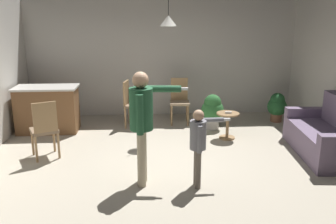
{
  "coord_description": "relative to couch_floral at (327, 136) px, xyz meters",
  "views": [
    {
      "loc": [
        -0.47,
        -5.27,
        2.34
      ],
      "look_at": [
        -0.12,
        -0.35,
        1.0
      ],
      "focal_mm": 37.97,
      "sensor_mm": 36.0,
      "label": 1
    }
  ],
  "objects": [
    {
      "name": "person_adult",
      "position": [
        -3.17,
        -0.89,
        0.68
      ],
      "size": [
        0.82,
        0.47,
        1.62
      ],
      "rotation": [
        0.0,
        0.0,
        -1.67
      ],
      "color": "tan",
      "rests_on": "ground"
    },
    {
      "name": "dining_chair_by_counter",
      "position": [
        -3.4,
        1.89,
        0.21
      ],
      "size": [
        0.49,
        0.49,
        1.0
      ],
      "rotation": [
        0.0,
        0.0,
        4.52
      ],
      "color": "#99754C",
      "rests_on": "ground"
    },
    {
      "name": "side_table_by_couch",
      "position": [
        -1.52,
        0.95,
        -0.0
      ],
      "size": [
        0.44,
        0.44,
        0.52
      ],
      "color": "#99754C",
      "rests_on": "ground"
    },
    {
      "name": "kitchen_counter",
      "position": [
        -5.13,
        1.66,
        0.15
      ],
      "size": [
        1.26,
        0.66,
        0.95
      ],
      "color": "brown",
      "rests_on": "ground"
    },
    {
      "name": "ground",
      "position": [
        -2.68,
        -0.31,
        -0.33
      ],
      "size": [
        7.68,
        7.68,
        0.0
      ],
      "primitive_type": "plane",
      "color": "#B2A893"
    },
    {
      "name": "wall_back",
      "position": [
        -2.68,
        2.89,
        1.02
      ],
      "size": [
        6.4,
        0.1,
        2.7
      ],
      "primitive_type": "cube",
      "color": "beige",
      "rests_on": "ground"
    },
    {
      "name": "potted_plant_by_wall",
      "position": [
        -1.69,
        1.59,
        0.08
      ],
      "size": [
        0.49,
        0.49,
        0.75
      ],
      "color": "#B7B2AD",
      "rests_on": "ground"
    },
    {
      "name": "spare_remote_on_table",
      "position": [
        -1.52,
        0.91,
        0.21
      ],
      "size": [
        0.13,
        0.04,
        0.04
      ],
      "primitive_type": "cube",
      "rotation": [
        0.0,
        0.0,
        1.52
      ],
      "color": "white",
      "rests_on": "side_table_by_couch"
    },
    {
      "name": "person_child",
      "position": [
        -2.41,
        -1.04,
        0.37
      ],
      "size": [
        0.58,
        0.34,
        1.12
      ],
      "rotation": [
        0.0,
        0.0,
        -1.54
      ],
      "color": "#60564C",
      "rests_on": "ground"
    },
    {
      "name": "dining_chair_near_wall",
      "position": [
        -2.35,
        2.1,
        0.21
      ],
      "size": [
        0.44,
        0.44,
        1.0
      ],
      "rotation": [
        0.0,
        0.0,
        3.08
      ],
      "color": "#99754C",
      "rests_on": "ground"
    },
    {
      "name": "ceiling_light_pendant",
      "position": [
        -2.66,
        1.3,
        1.92
      ],
      "size": [
        0.32,
        0.32,
        0.55
      ],
      "color": "silver"
    },
    {
      "name": "couch_floral",
      "position": [
        0.0,
        0.0,
        0.0
      ],
      "size": [
        1.0,
        1.87,
        1.0
      ],
      "rotation": [
        0.0,
        0.0,
        1.48
      ],
      "color": "slate",
      "rests_on": "ground"
    },
    {
      "name": "potted_plant_corner",
      "position": [
        -0.13,
        2.02,
        0.03
      ],
      "size": [
        0.43,
        0.43,
        0.66
      ],
      "color": "brown",
      "rests_on": "ground"
    },
    {
      "name": "dining_chair_centre_back",
      "position": [
        -4.8,
        0.17,
        0.21
      ],
      "size": [
        0.56,
        0.56,
        1.0
      ],
      "rotation": [
        0.0,
        0.0,
        0.44
      ],
      "color": "#99754C",
      "rests_on": "ground"
    }
  ]
}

